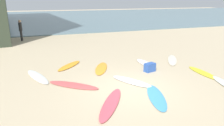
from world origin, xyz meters
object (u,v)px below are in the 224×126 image
(surfboard_2, at_px, (69,66))
(beach_cooler, at_px, (150,67))
(surfboard_10, at_px, (101,68))
(surfboard_6, at_px, (38,77))
(surfboard_8, at_px, (111,103))
(surfboard_5, at_px, (172,60))
(surfboard_7, at_px, (132,81))
(surfboard_0, at_px, (73,85))
(surfboard_4, at_px, (203,73))
(surfboard_3, at_px, (156,97))
(surfboard_1, at_px, (146,64))
(beachgoer_near, at_px, (21,29))

(surfboard_2, distance_m, beach_cooler, 4.35)
(surfboard_10, bearing_deg, surfboard_6, 26.34)
(surfboard_8, relative_size, beach_cooler, 4.48)
(surfboard_5, height_order, surfboard_7, surfboard_5)
(surfboard_2, height_order, surfboard_6, surfboard_2)
(surfboard_6, bearing_deg, surfboard_0, -66.70)
(surfboard_0, bearing_deg, surfboard_10, 173.93)
(surfboard_4, relative_size, surfboard_8, 0.81)
(surfboard_5, relative_size, beach_cooler, 4.16)
(surfboard_8, bearing_deg, surfboard_5, -111.15)
(surfboard_4, distance_m, beach_cooler, 2.63)
(surfboard_3, relative_size, surfboard_8, 0.87)
(surfboard_5, xyz_separation_m, surfboard_7, (-3.67, -2.28, -0.00))
(surfboard_4, relative_size, surfboard_6, 0.87)
(surfboard_4, distance_m, surfboard_7, 3.83)
(surfboard_1, height_order, surfboard_7, surfboard_1)
(beach_cooler, bearing_deg, beachgoer_near, 122.18)
(surfboard_7, distance_m, beach_cooler, 1.76)
(beach_cooler, bearing_deg, surfboard_7, -145.33)
(surfboard_1, height_order, beachgoer_near, beachgoer_near)
(surfboard_8, bearing_deg, surfboard_3, -149.91)
(surfboard_0, height_order, surfboard_7, surfboard_7)
(surfboard_7, bearing_deg, surfboard_10, -101.68)
(surfboard_0, bearing_deg, surfboard_3, 91.62)
(beachgoer_near, bearing_deg, beach_cooler, 40.15)
(surfboard_2, relative_size, beachgoer_near, 1.08)
(surfboard_6, bearing_deg, beachgoer_near, 77.71)
(surfboard_6, xyz_separation_m, surfboard_7, (3.99, -1.97, 0.00))
(surfboard_5, distance_m, surfboard_10, 4.46)
(surfboard_0, xyz_separation_m, surfboard_8, (1.01, -2.06, 0.01))
(surfboard_1, distance_m, surfboard_5, 1.84)
(surfboard_2, distance_m, surfboard_10, 1.82)
(surfboard_2, xyz_separation_m, surfboard_10, (1.54, -0.97, -0.01))
(surfboard_7, bearing_deg, surfboard_3, 67.28)
(surfboard_5, bearing_deg, surfboard_8, -109.86)
(surfboard_6, distance_m, beach_cooler, 5.52)
(surfboard_4, distance_m, surfboard_5, 2.39)
(surfboard_1, relative_size, surfboard_7, 0.93)
(surfboard_5, height_order, beachgoer_near, beachgoer_near)
(surfboard_1, height_order, surfboard_3, surfboard_1)
(surfboard_1, distance_m, surfboard_6, 5.82)
(surfboard_1, distance_m, beachgoer_near, 11.92)
(surfboard_0, xyz_separation_m, surfboard_2, (0.20, 2.73, 0.01))
(surfboard_3, distance_m, surfboard_5, 5.23)
(surfboard_5, xyz_separation_m, surfboard_6, (-7.66, -0.31, -0.00))
(beachgoer_near, bearing_deg, surfboard_0, 21.64)
(surfboard_5, height_order, beach_cooler, beach_cooler)
(surfboard_10, bearing_deg, surfboard_5, -156.29)
(surfboard_0, bearing_deg, surfboard_1, 150.07)
(surfboard_1, bearing_deg, surfboard_4, 129.73)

